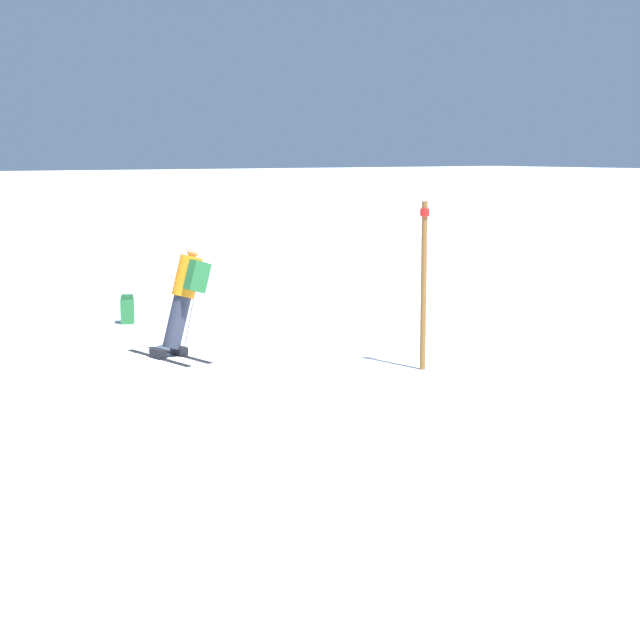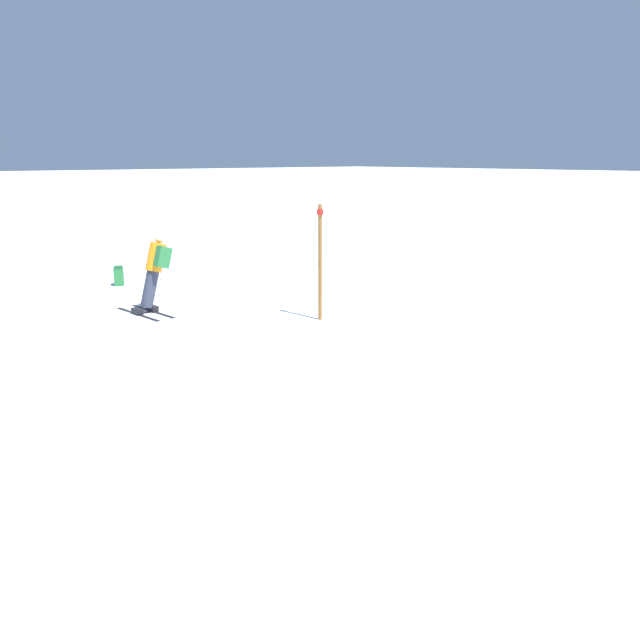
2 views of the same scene
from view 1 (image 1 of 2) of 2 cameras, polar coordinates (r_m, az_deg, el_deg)
The scene contains 4 objects.
ground_plane at distance 16.42m, azimuth -4.52°, elevation -1.54°, with size 300.00×300.00×0.00m, color white.
skier at distance 15.86m, azimuth -7.22°, elevation 1.54°, with size 1.33×1.68×1.75m.
spare_backpack at distance 19.05m, azimuth -10.24°, elevation 0.56°, with size 0.34×0.37×0.50m.
trail_marker at distance 14.69m, azimuth 5.56°, elevation 2.19°, with size 0.13×0.13×2.32m.
Camera 1 is at (8.13, 13.95, 2.99)m, focal length 60.00 mm.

